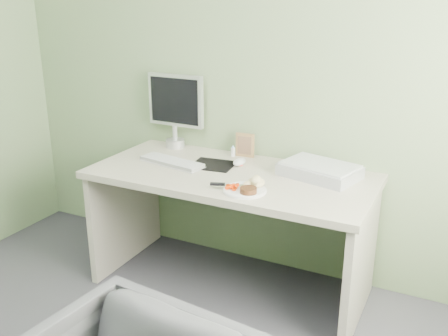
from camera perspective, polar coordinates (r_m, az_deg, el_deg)
The scene contains 14 objects.
wall_back at distance 3.01m, azimuth 4.04°, elevation 12.83°, with size 3.50×3.50×0.00m, color #6D865E.
desk at distance 2.88m, azimuth 0.78°, elevation -3.99°, with size 1.60×0.75×0.73m.
plate at distance 2.55m, azimuth 2.40°, elevation -2.57°, with size 0.22×0.22×0.01m, color white.
steak at distance 2.50m, azimuth 2.80°, elevation -2.56°, with size 0.09×0.09×0.03m, color black.
potato_pile at distance 2.57m, azimuth 3.75°, elevation -1.56°, with size 0.10×0.07×0.06m, color tan.
carrot_heap at distance 2.55m, azimuth 0.93°, elevation -1.97°, with size 0.05×0.05×0.04m, color #FF4005.
steak_knife at distance 2.57m, azimuth -0.03°, elevation -1.90°, with size 0.19×0.09×0.01m.
mousepad at distance 2.94m, azimuth -1.27°, elevation 0.38°, with size 0.25×0.22×0.00m, color black.
keyboard at distance 2.97m, azimuth -5.99°, elevation 0.75°, with size 0.41×0.12×0.02m, color white.
computer_mouse at distance 2.94m, azimuth 1.77°, elevation 0.70°, with size 0.06×0.11×0.04m, color white.
photo_frame at distance 3.08m, azimuth 2.41°, elevation 2.63°, with size 0.12×0.01×0.15m, color #987447.
eyedrop_bottle at distance 3.10m, azimuth 1.04°, elevation 1.95°, with size 0.03×0.03×0.07m.
scanner at distance 2.79m, azimuth 10.87°, elevation -0.35°, with size 0.41×0.27×0.06m, color #A2A3A8.
monitor at distance 3.26m, azimuth -5.57°, elevation 7.00°, with size 0.40×0.12×0.48m.
Camera 1 is at (1.14, -0.76, 1.67)m, focal length 40.00 mm.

